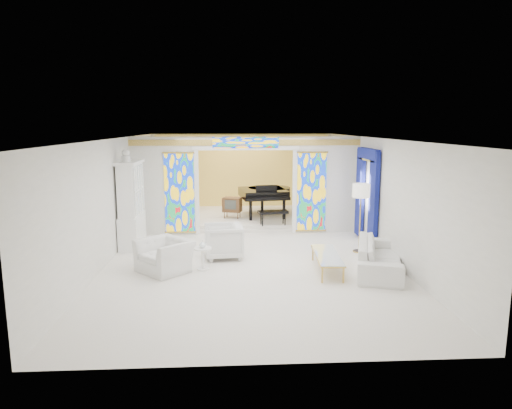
{
  "coord_description": "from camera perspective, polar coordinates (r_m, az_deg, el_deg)",
  "views": [
    {
      "loc": [
        -0.48,
        -11.95,
        3.35
      ],
      "look_at": [
        0.21,
        0.2,
        1.22
      ],
      "focal_mm": 32.0,
      "sensor_mm": 36.0,
      "label": 1
    }
  ],
  "objects": [
    {
      "name": "alcove_platform",
      "position": [
        16.38,
        -1.51,
        -1.54
      ],
      "size": [
        6.8,
        3.8,
        0.18
      ],
      "primitive_type": "cube",
      "color": "white",
      "rests_on": "floor"
    },
    {
      "name": "armchair_left",
      "position": [
        10.79,
        -11.34,
        -6.3
      ],
      "size": [
        1.51,
        1.51,
        0.74
      ],
      "primitive_type": "imported",
      "rotation": [
        0.0,
        0.0,
        -0.8
      ],
      "color": "white",
      "rests_on": "floor"
    },
    {
      "name": "blue_drapes",
      "position": [
        13.35,
        13.68,
        2.03
      ],
      "size": [
        0.14,
        1.85,
        2.65
      ],
      "color": "navy",
      "rests_on": "wall_right"
    },
    {
      "name": "stained_glass_transom",
      "position": [
        13.86,
        -1.28,
        7.75
      ],
      "size": [
        2.0,
        0.04,
        0.34
      ],
      "primitive_type": "cube",
      "color": "gold",
      "rests_on": "partition_wall"
    },
    {
      "name": "gold_curtain_back",
      "position": [
        17.93,
        -1.71,
        4.02
      ],
      "size": [
        6.7,
        0.1,
        2.9
      ],
      "primitive_type": "cube",
      "color": "#EBCD51",
      "rests_on": "wall_back"
    },
    {
      "name": "floor_lamp",
      "position": [
        12.22,
        12.99,
        1.29
      ],
      "size": [
        0.56,
        0.56,
        1.83
      ],
      "rotation": [
        0.0,
        0.0,
        -0.29
      ],
      "color": "#BB9741",
      "rests_on": "floor"
    },
    {
      "name": "chandelier",
      "position": [
        15.98,
        -0.82,
        7.07
      ],
      "size": [
        0.48,
        0.48,
        0.3
      ],
      "primitive_type": "cylinder",
      "color": "#BB9741",
      "rests_on": "ceiling"
    },
    {
      "name": "china_cabinet",
      "position": [
        13.02,
        -15.33,
        -0.05
      ],
      "size": [
        0.56,
        1.46,
        2.72
      ],
      "color": "white",
      "rests_on": "floor"
    },
    {
      "name": "grand_piano",
      "position": [
        16.14,
        1.29,
        1.43
      ],
      "size": [
        1.98,
        3.06,
        1.16
      ],
      "rotation": [
        0.0,
        0.0,
        0.14
      ],
      "color": "black",
      "rests_on": "alcove_platform"
    },
    {
      "name": "wall_back",
      "position": [
        18.05,
        -1.72,
        4.06
      ],
      "size": [
        7.0,
        0.02,
        3.0
      ],
      "primitive_type": "cube",
      "color": "white",
      "rests_on": "floor"
    },
    {
      "name": "tv_console",
      "position": [
        15.68,
        -3.0,
        -0.02
      ],
      "size": [
        0.7,
        0.57,
        0.71
      ],
      "rotation": [
        0.0,
        0.0,
        -0.29
      ],
      "color": "brown",
      "rests_on": "alcove_platform"
    },
    {
      "name": "stained_glass_left",
      "position": [
        14.08,
        -9.54,
        1.43
      ],
      "size": [
        0.9,
        0.04,
        2.4
      ],
      "primitive_type": "cube",
      "color": "gold",
      "rests_on": "partition_wall"
    },
    {
      "name": "side_table",
      "position": [
        10.77,
        -6.67,
        -6.32
      ],
      "size": [
        0.47,
        0.47,
        0.53
      ],
      "rotation": [
        0.0,
        0.0,
        -0.13
      ],
      "color": "white",
      "rests_on": "floor"
    },
    {
      "name": "coffee_table",
      "position": [
        10.73,
        8.88,
        -6.34
      ],
      "size": [
        0.65,
        1.8,
        0.4
      ],
      "rotation": [
        0.0,
        0.0,
        -0.06
      ],
      "color": "white",
      "rests_on": "floor"
    },
    {
      "name": "stained_glass_right",
      "position": [
        14.21,
        6.96,
        1.58
      ],
      "size": [
        0.9,
        0.04,
        2.4
      ],
      "primitive_type": "cube",
      "color": "gold",
      "rests_on": "partition_wall"
    },
    {
      "name": "wall_left",
      "position": [
        12.46,
        -17.24,
        0.96
      ],
      "size": [
        0.02,
        12.0,
        3.0
      ],
      "primitive_type": "cube",
      "color": "white",
      "rests_on": "floor"
    },
    {
      "name": "armchair_right",
      "position": [
        11.64,
        -4.1,
        -4.6
      ],
      "size": [
        1.04,
        1.02,
        0.86
      ],
      "primitive_type": "imported",
      "rotation": [
        0.0,
        0.0,
        -1.47
      ],
      "color": "white",
      "rests_on": "floor"
    },
    {
      "name": "wall_front",
      "position": [
        6.25,
        1.31,
        -7.29
      ],
      "size": [
        7.0,
        0.02,
        3.0
      ],
      "primitive_type": "cube",
      "color": "white",
      "rests_on": "floor"
    },
    {
      "name": "floor",
      "position": [
        12.42,
        -0.92,
        -5.71
      ],
      "size": [
        12.0,
        12.0,
        0.0
      ],
      "primitive_type": "plane",
      "color": "white",
      "rests_on": "ground"
    },
    {
      "name": "partition_wall",
      "position": [
        14.05,
        -1.27,
        3.01
      ],
      "size": [
        7.0,
        0.22,
        3.0
      ],
      "color": "white",
      "rests_on": "floor"
    },
    {
      "name": "sofa",
      "position": [
        10.97,
        15.19,
        -6.25
      ],
      "size": [
        1.63,
        2.62,
        0.71
      ],
      "primitive_type": "imported",
      "rotation": [
        0.0,
        0.0,
        1.28
      ],
      "color": "silver",
      "rests_on": "floor"
    },
    {
      "name": "wall_right",
      "position": [
        12.73,
        15.01,
        1.24
      ],
      "size": [
        0.02,
        12.0,
        3.0
      ],
      "primitive_type": "cube",
      "color": "white",
      "rests_on": "floor"
    },
    {
      "name": "ceiling",
      "position": [
        11.96,
        -0.96,
        8.26
      ],
      "size": [
        7.0,
        12.0,
        0.02
      ],
      "primitive_type": "cube",
      "color": "white",
      "rests_on": "wall_back"
    },
    {
      "name": "vase",
      "position": [
        10.7,
        -6.7,
        -4.94
      ],
      "size": [
        0.21,
        0.21,
        0.17
      ],
      "primitive_type": "imported",
      "rotation": [
        0.0,
        0.0,
        -0.36
      ],
      "color": "silver",
      "rests_on": "side_table"
    }
  ]
}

